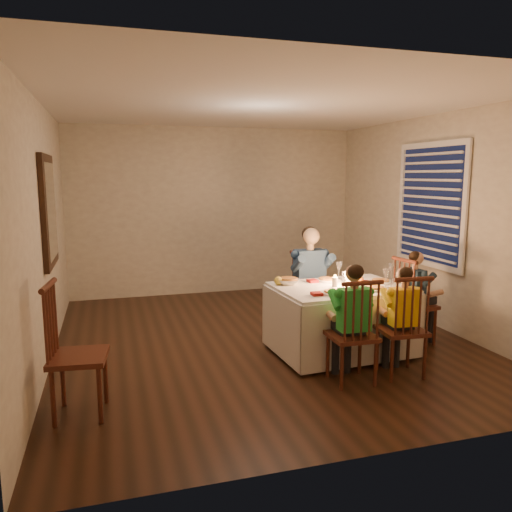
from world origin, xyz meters
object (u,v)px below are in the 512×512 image
object	(u,v)px
chair_near_left	(350,382)
child_green	(350,382)
adult	(309,332)
child_teal	(413,343)
serving_bowl	(289,282)
dining_table	(341,305)
chair_extra	(82,414)
chair_end	(413,343)
child_yellow	(399,374)
chair_near_right	(399,374)
chair_adult	(309,332)

from	to	relation	value
chair_near_left	child_green	world-z (taller)	child_green
chair_near_left	adult	world-z (taller)	adult
child_teal	serving_bowl	size ratio (longest dim) A/B	4.57
dining_table	chair_extra	xyz separation A→B (m)	(-2.57, -0.70, -0.51)
chair_end	child_yellow	xyz separation A→B (m)	(-0.65, -0.75, 0.00)
child_green	child_yellow	size ratio (longest dim) A/B	1.05
chair_end	child_yellow	size ratio (longest dim) A/B	0.94
chair_near_right	chair_end	distance (m)	0.99
chair_near_right	serving_bowl	world-z (taller)	serving_bowl
chair_near_right	chair_near_left	bearing A→B (deg)	7.01
chair_extra	child_yellow	distance (m)	2.85
dining_table	chair_near_right	world-z (taller)	dining_table
child_yellow	child_teal	distance (m)	0.99
chair_adult	chair_near_left	xyz separation A→B (m)	(-0.21, -1.47, 0.00)
dining_table	chair_adult	distance (m)	0.90
dining_table	child_yellow	size ratio (longest dim) A/B	1.38
child_teal	chair_extra	bearing A→B (deg)	93.89
chair_end	chair_extra	size ratio (longest dim) A/B	0.91
dining_table	chair_near_right	xyz separation A→B (m)	(0.28, -0.72, -0.51)
chair_near_left	serving_bowl	xyz separation A→B (m)	(-0.25, 0.98, 0.75)
chair_near_right	chair_extra	distance (m)	2.85
chair_end	child_green	size ratio (longest dim) A/B	0.89
chair_adult	serving_bowl	bearing A→B (deg)	-135.05
dining_table	chair_adult	bearing A→B (deg)	89.17
adult	chair_extra	bearing A→B (deg)	-152.44
dining_table	child_teal	distance (m)	1.06
chair_end	chair_extra	xyz separation A→B (m)	(-3.49, -0.74, 0.00)
dining_table	chair_near_left	distance (m)	0.93
chair_end	chair_extra	world-z (taller)	chair_extra
serving_bowl	chair_extra	bearing A→B (deg)	-155.39
dining_table	serving_bowl	bearing A→B (deg)	149.32
chair_near_left	child_green	xyz separation A→B (m)	(0.00, 0.00, 0.00)
chair_near_left	chair_near_right	xyz separation A→B (m)	(0.52, 0.02, 0.00)
chair_end	chair_extra	bearing A→B (deg)	93.89
chair_adult	chair_end	bearing A→B (deg)	-38.35
child_green	child_yellow	bearing A→B (deg)	-176.47
child_green	serving_bowl	bearing A→B (deg)	-74.49
chair_near_right	chair_extra	bearing A→B (deg)	4.70
chair_near_right	dining_table	bearing A→B (deg)	-63.83
adult	child_green	xyz separation A→B (m)	(-0.21, -1.47, 0.00)
chair_extra	child_yellow	bearing A→B (deg)	-83.75
chair_near_left	child_teal	xyz separation A→B (m)	(1.17, 0.77, 0.00)
chair_near_left	serving_bowl	distance (m)	1.26
chair_near_left	child_teal	bearing A→B (deg)	-145.21
dining_table	child_yellow	world-z (taller)	dining_table
child_teal	chair_near_left	bearing A→B (deg)	115.30
chair_near_left	chair_adult	bearing A→B (deg)	-96.57
chair_near_right	child_teal	xyz separation A→B (m)	(0.65, 0.75, 0.00)
chair_adult	child_teal	size ratio (longest dim) A/B	0.93
chair_near_left	serving_bowl	bearing A→B (deg)	-74.49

